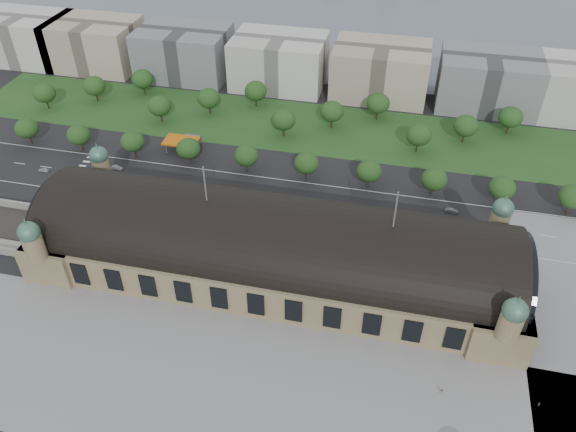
% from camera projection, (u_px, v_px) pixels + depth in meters
% --- Properties ---
extents(ground, '(900.00, 900.00, 0.00)m').
position_uv_depth(ground, '(273.00, 272.00, 179.08)').
color(ground, black).
rests_on(ground, ground).
extents(station, '(150.00, 48.40, 44.30)m').
position_uv_depth(station, '(273.00, 248.00, 172.65)').
color(station, '#937F5B').
rests_on(station, ground).
extents(plaza_south, '(190.00, 48.00, 0.12)m').
position_uv_depth(plaza_south, '(270.00, 396.00, 143.89)').
color(plaza_south, gray).
rests_on(plaza_south, ground).
extents(road_slab, '(260.00, 26.00, 0.10)m').
position_uv_depth(road_slab, '(246.00, 195.00, 211.44)').
color(road_slab, black).
rests_on(road_slab, ground).
extents(grass_belt, '(300.00, 45.00, 0.10)m').
position_uv_depth(grass_belt, '(291.00, 125.00, 252.40)').
color(grass_belt, '#254D1E').
rests_on(grass_belt, ground).
extents(petrol_station, '(14.00, 13.00, 5.05)m').
position_uv_depth(petrol_station, '(187.00, 141.00, 236.21)').
color(petrol_station, '#CE630C').
rests_on(petrol_station, ground).
extents(office_0, '(45.00, 32.00, 24.00)m').
position_uv_depth(office_0, '(27.00, 38.00, 302.13)').
color(office_0, silver).
rests_on(office_0, ground).
extents(office_1, '(45.00, 32.00, 24.00)m').
position_uv_depth(office_1, '(95.00, 44.00, 295.21)').
color(office_1, '#B9A891').
rests_on(office_1, ground).
extents(office_2, '(45.00, 32.00, 24.00)m').
position_uv_depth(office_2, '(184.00, 52.00, 286.55)').
color(office_2, gray).
rests_on(office_2, ground).
extents(office_3, '(45.00, 32.00, 24.00)m').
position_uv_depth(office_3, '(279.00, 61.00, 277.90)').
color(office_3, silver).
rests_on(office_3, ground).
extents(office_4, '(45.00, 32.00, 24.00)m').
position_uv_depth(office_4, '(380.00, 71.00, 269.25)').
color(office_4, '#B9A891').
rests_on(office_4, ground).
extents(office_5, '(45.00, 32.00, 24.00)m').
position_uv_depth(office_5, '(488.00, 81.00, 260.59)').
color(office_5, gray).
rests_on(office_5, ground).
extents(tree_row_0, '(9.60, 9.60, 11.52)m').
position_uv_depth(tree_row_0, '(27.00, 128.00, 235.51)').
color(tree_row_0, '#2D2116').
rests_on(tree_row_0, ground).
extents(tree_row_1, '(9.60, 9.60, 11.52)m').
position_uv_depth(tree_row_1, '(79.00, 135.00, 231.35)').
color(tree_row_1, '#2D2116').
rests_on(tree_row_1, ground).
extents(tree_row_2, '(9.60, 9.60, 11.52)m').
position_uv_depth(tree_row_2, '(132.00, 142.00, 227.20)').
color(tree_row_2, '#2D2116').
rests_on(tree_row_2, ground).
extents(tree_row_3, '(9.60, 9.60, 11.52)m').
position_uv_depth(tree_row_3, '(188.00, 149.00, 223.04)').
color(tree_row_3, '#2D2116').
rests_on(tree_row_3, ground).
extents(tree_row_4, '(9.60, 9.60, 11.52)m').
position_uv_depth(tree_row_4, '(246.00, 156.00, 218.89)').
color(tree_row_4, '#2D2116').
rests_on(tree_row_4, ground).
extents(tree_row_5, '(9.60, 9.60, 11.52)m').
position_uv_depth(tree_row_5, '(307.00, 163.00, 214.74)').
color(tree_row_5, '#2D2116').
rests_on(tree_row_5, ground).
extents(tree_row_6, '(9.60, 9.60, 11.52)m').
position_uv_depth(tree_row_6, '(369.00, 171.00, 210.58)').
color(tree_row_6, '#2D2116').
rests_on(tree_row_6, ground).
extents(tree_row_7, '(9.60, 9.60, 11.52)m').
position_uv_depth(tree_row_7, '(434.00, 179.00, 206.43)').
color(tree_row_7, '#2D2116').
rests_on(tree_row_7, ground).
extents(tree_row_8, '(9.60, 9.60, 11.52)m').
position_uv_depth(tree_row_8, '(502.00, 188.00, 202.27)').
color(tree_row_8, '#2D2116').
rests_on(tree_row_8, ground).
extents(tree_row_9, '(9.60, 9.60, 11.52)m').
position_uv_depth(tree_row_9, '(573.00, 197.00, 198.12)').
color(tree_row_9, '#2D2116').
rests_on(tree_row_9, ground).
extents(tree_belt_0, '(10.40, 10.40, 12.48)m').
position_uv_depth(tree_belt_0, '(44.00, 93.00, 259.66)').
color(tree_belt_0, '#2D2116').
rests_on(tree_belt_0, ground).
extents(tree_belt_1, '(10.40, 10.40, 12.48)m').
position_uv_depth(tree_belt_1, '(94.00, 86.00, 265.50)').
color(tree_belt_1, '#2D2116').
rests_on(tree_belt_1, ground).
extents(tree_belt_2, '(10.40, 10.40, 12.48)m').
position_uv_depth(tree_belt_2, '(142.00, 79.00, 271.33)').
color(tree_belt_2, '#2D2116').
rests_on(tree_belt_2, ground).
extents(tree_belt_3, '(10.40, 10.40, 12.48)m').
position_uv_depth(tree_belt_3, '(159.00, 106.00, 249.80)').
color(tree_belt_3, '#2D2116').
rests_on(tree_belt_3, ground).
extents(tree_belt_4, '(10.40, 10.40, 12.48)m').
position_uv_depth(tree_belt_4, '(209.00, 98.00, 255.63)').
color(tree_belt_4, '#2D2116').
rests_on(tree_belt_4, ground).
extents(tree_belt_5, '(10.40, 10.40, 12.48)m').
position_uv_depth(tree_belt_5, '(256.00, 91.00, 261.47)').
color(tree_belt_5, '#2D2116').
rests_on(tree_belt_5, ground).
extents(tree_belt_6, '(10.40, 10.40, 12.48)m').
position_uv_depth(tree_belt_6, '(284.00, 120.00, 239.93)').
color(tree_belt_6, '#2D2116').
rests_on(tree_belt_6, ground).
extents(tree_belt_7, '(10.40, 10.40, 12.48)m').
position_uv_depth(tree_belt_7, '(332.00, 111.00, 245.77)').
color(tree_belt_7, '#2D2116').
rests_on(tree_belt_7, ground).
extents(tree_belt_8, '(10.40, 10.40, 12.48)m').
position_uv_depth(tree_belt_8, '(378.00, 103.00, 251.60)').
color(tree_belt_8, '#2D2116').
rests_on(tree_belt_8, ground).
extents(tree_belt_9, '(10.40, 10.40, 12.48)m').
position_uv_depth(tree_belt_9, '(419.00, 135.00, 230.06)').
color(tree_belt_9, '#2D2116').
rests_on(tree_belt_9, ground).
extents(tree_belt_10, '(10.40, 10.40, 12.48)m').
position_uv_depth(tree_belt_10, '(466.00, 126.00, 235.90)').
color(tree_belt_10, '#2D2116').
rests_on(tree_belt_10, ground).
extents(tree_belt_11, '(10.40, 10.40, 12.48)m').
position_uv_depth(tree_belt_11, '(511.00, 117.00, 241.74)').
color(tree_belt_11, '#2D2116').
rests_on(tree_belt_11, ground).
extents(traffic_car_0, '(4.36, 1.85, 1.47)m').
position_uv_depth(traffic_car_0, '(44.00, 170.00, 223.16)').
color(traffic_car_0, '#BDBDBF').
rests_on(traffic_car_0, ground).
extents(traffic_car_1, '(4.74, 2.02, 1.52)m').
position_uv_depth(traffic_car_1, '(117.00, 168.00, 224.37)').
color(traffic_car_1, '#9B9CA3').
rests_on(traffic_car_1, ground).
extents(traffic_car_2, '(5.69, 3.16, 1.50)m').
position_uv_depth(traffic_car_2, '(164.00, 194.00, 210.47)').
color(traffic_car_2, black).
rests_on(traffic_car_2, ground).
extents(traffic_car_3, '(4.67, 1.94, 1.35)m').
position_uv_depth(traffic_car_3, '(230.00, 192.00, 211.76)').
color(traffic_car_3, maroon).
rests_on(traffic_car_3, ground).
extents(traffic_car_4, '(3.82, 1.64, 1.29)m').
position_uv_depth(traffic_car_4, '(271.00, 209.00, 203.61)').
color(traffic_car_4, navy).
rests_on(traffic_car_4, ground).
extents(traffic_car_5, '(4.88, 1.96, 1.58)m').
position_uv_depth(traffic_car_5, '(452.00, 211.00, 202.52)').
color(traffic_car_5, '#585C60').
rests_on(traffic_car_5, ground).
extents(parked_car_0, '(4.40, 3.92, 1.45)m').
position_uv_depth(parked_car_0, '(82.00, 199.00, 208.19)').
color(parked_car_0, black).
rests_on(parked_car_0, ground).
extents(parked_car_1, '(5.68, 5.09, 1.46)m').
position_uv_depth(parked_car_1, '(131.00, 203.00, 206.40)').
color(parked_car_1, maroon).
rests_on(parked_car_1, ground).
extents(parked_car_2, '(6.05, 4.50, 1.63)m').
position_uv_depth(parked_car_2, '(98.00, 194.00, 210.38)').
color(parked_car_2, '#16183E').
rests_on(parked_car_2, ground).
extents(parked_car_3, '(5.08, 4.14, 1.63)m').
position_uv_depth(parked_car_3, '(152.00, 209.00, 203.27)').
color(parked_car_3, '#4F5156').
rests_on(parked_car_3, ground).
extents(parked_car_4, '(4.75, 3.49, 1.49)m').
position_uv_depth(parked_car_4, '(180.00, 206.00, 204.77)').
color(parked_car_4, silver).
rests_on(parked_car_4, ground).
extents(parked_car_5, '(5.93, 4.98, 1.51)m').
position_uv_depth(parked_car_5, '(167.00, 204.00, 205.64)').
color(parked_car_5, gray).
rests_on(parked_car_5, ground).
extents(parked_car_6, '(5.42, 4.38, 1.47)m').
position_uv_depth(parked_car_6, '(213.00, 218.00, 199.31)').
color(parked_car_6, black).
rests_on(parked_car_6, ground).
extents(bus_west, '(11.56, 3.09, 3.20)m').
position_uv_depth(bus_west, '(301.00, 211.00, 201.26)').
color(bus_west, '#B4221C').
rests_on(bus_west, ground).
extents(bus_mid, '(12.28, 3.20, 3.40)m').
position_uv_depth(bus_mid, '(303.00, 209.00, 201.81)').
color(bus_mid, beige).
rests_on(bus_mid, ground).
extents(bus_east, '(13.30, 3.63, 3.67)m').
position_uv_depth(bus_east, '(406.00, 232.00, 191.54)').
color(bus_east, '#BCB7AE').
rests_on(bus_east, ground).
extents(pedestrian_0, '(0.95, 0.69, 1.74)m').
position_uv_depth(pedestrian_0, '(442.00, 392.00, 143.84)').
color(pedestrian_0, gray).
rests_on(pedestrian_0, ground).
extents(pedestrian_2, '(0.77, 0.86, 1.54)m').
position_uv_depth(pedestrian_2, '(539.00, 404.00, 141.18)').
color(pedestrian_2, gray).
rests_on(pedestrian_2, ground).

